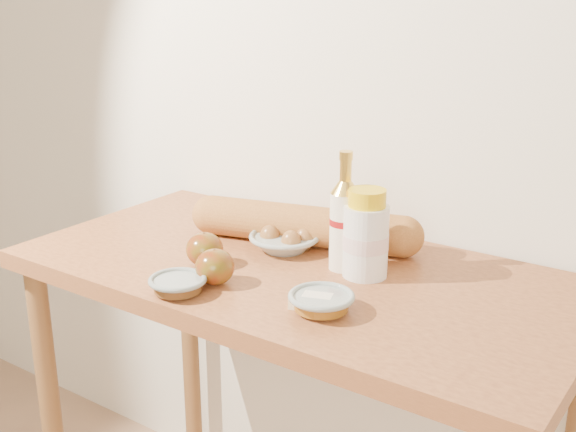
# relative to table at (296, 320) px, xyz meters

# --- Properties ---
(back_wall) EXTENTS (3.50, 0.02, 2.60)m
(back_wall) POSITION_rel_table_xyz_m (0.00, 0.33, 0.52)
(back_wall) COLOR silver
(back_wall) RESTS_ON ground
(table) EXTENTS (1.20, 0.60, 0.90)m
(table) POSITION_rel_table_xyz_m (0.00, 0.00, 0.00)
(table) COLOR #AC6537
(table) RESTS_ON ground
(bourbon_bottle) EXTENTS (0.07, 0.07, 0.25)m
(bourbon_bottle) POSITION_rel_table_xyz_m (0.09, 0.05, 0.23)
(bourbon_bottle) COLOR #F2E7CD
(bourbon_bottle) RESTS_ON table
(cream_bottle) EXTENTS (0.10, 0.10, 0.18)m
(cream_bottle) POSITION_rel_table_xyz_m (0.14, 0.04, 0.21)
(cream_bottle) COLOR white
(cream_bottle) RESTS_ON table
(egg_bowl) EXTENTS (0.17, 0.17, 0.06)m
(egg_bowl) POSITION_rel_table_xyz_m (-0.08, 0.07, 0.15)
(egg_bowl) COLOR #93A09C
(egg_bowl) RESTS_ON table
(baguette) EXTENTS (0.56, 0.23, 0.09)m
(baguette) POSITION_rel_table_xyz_m (-0.06, 0.12, 0.17)
(baguette) COLOR #BD7B3A
(baguette) RESTS_ON table
(apple_redgreen_front) EXTENTS (0.09, 0.09, 0.07)m
(apple_redgreen_front) POSITION_rel_table_xyz_m (-0.16, -0.10, 0.16)
(apple_redgreen_front) COLOR maroon
(apple_redgreen_front) RESTS_ON table
(apple_redgreen_right) EXTENTS (0.10, 0.10, 0.07)m
(apple_redgreen_right) POSITION_rel_table_xyz_m (-0.08, -0.17, 0.16)
(apple_redgreen_right) COLOR maroon
(apple_redgreen_right) RESTS_ON table
(sugar_bowl) EXTENTS (0.13, 0.13, 0.03)m
(sugar_bowl) POSITION_rel_table_xyz_m (-0.11, -0.24, 0.14)
(sugar_bowl) COLOR gray
(sugar_bowl) RESTS_ON table
(syrup_bowl) EXTENTS (0.15, 0.15, 0.04)m
(syrup_bowl) POSITION_rel_table_xyz_m (0.16, -0.15, 0.14)
(syrup_bowl) COLOR gray
(syrup_bowl) RESTS_ON table
(butter_stick) EXTENTS (0.11, 0.06, 0.03)m
(butter_stick) POSITION_rel_table_xyz_m (0.15, -0.15, 0.14)
(butter_stick) COLOR #F0E9B9
(butter_stick) RESTS_ON table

